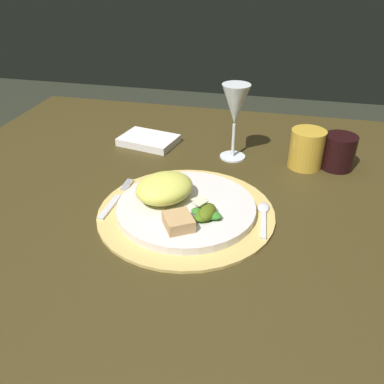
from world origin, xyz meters
The scene contains 12 objects.
dining_table centered at (0.00, 0.00, 0.64)m, with size 1.19×1.02×0.75m.
placemat centered at (0.03, -0.09, 0.75)m, with size 0.34×0.34×0.01m, color tan.
dinner_plate centered at (0.03, -0.09, 0.76)m, with size 0.27×0.27×0.02m, color silver.
pasta_serving centered at (-0.02, -0.08, 0.79)m, with size 0.12×0.10×0.05m, color #D4D155.
salad_greens centered at (0.08, -0.13, 0.78)m, with size 0.07×0.07×0.03m.
bread_piece centered at (0.03, -0.17, 0.78)m, with size 0.05×0.05×0.02m, color tan.
fork centered at (-0.12, -0.09, 0.75)m, with size 0.02×0.15×0.00m.
spoon centered at (0.18, -0.07, 0.75)m, with size 0.02×0.12×0.01m.
napkin centered at (-0.14, 0.20, 0.76)m, with size 0.14×0.10×0.02m, color white.
wine_glass centered at (0.08, 0.17, 0.87)m, with size 0.07×0.07×0.18m.
amber_tumbler centered at (0.25, 0.16, 0.79)m, with size 0.08×0.08×0.09m, color gold.
dark_tumbler centered at (0.33, 0.17, 0.79)m, with size 0.08×0.08×0.08m, color black.
Camera 1 is at (0.19, -0.74, 1.19)m, focal length 38.32 mm.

